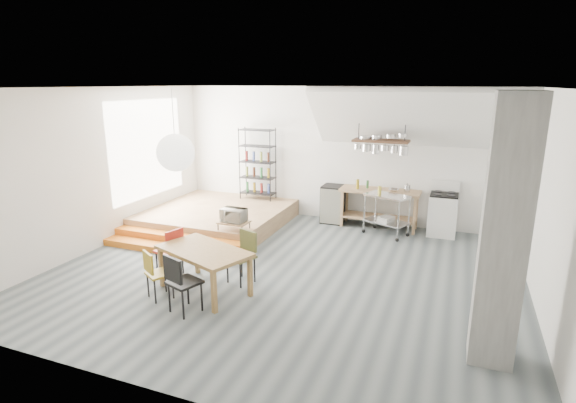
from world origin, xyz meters
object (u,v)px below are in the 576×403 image
at_px(stove, 443,214).
at_px(mini_fridge, 334,204).
at_px(dining_table, 204,254).
at_px(rolling_cart, 387,209).

distance_m(stove, mini_fridge, 2.50).
distance_m(dining_table, mini_fridge, 4.47).
bearing_deg(dining_table, rolling_cart, 80.39).
distance_m(stove, rolling_cart, 1.25).
relative_size(dining_table, rolling_cart, 1.65).
bearing_deg(stove, dining_table, -128.28).
bearing_deg(mini_fridge, rolling_cart, -20.42).
relative_size(dining_table, mini_fridge, 1.90).
xyz_separation_m(dining_table, rolling_cart, (2.26, 3.87, -0.05)).
relative_size(stove, mini_fridge, 1.30).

